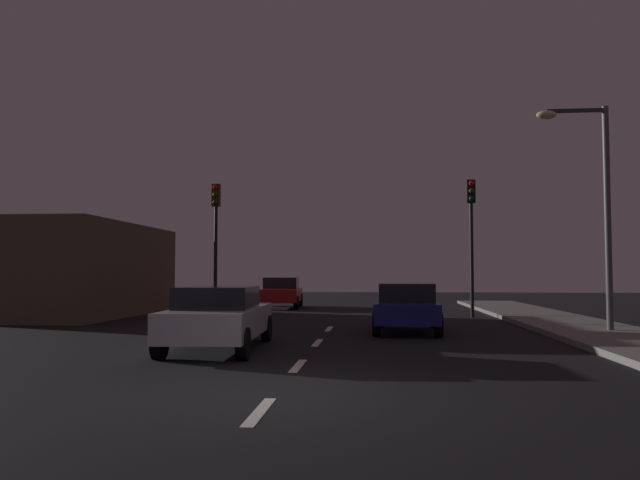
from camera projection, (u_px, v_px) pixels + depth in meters
ground_plane at (320, 340)px, 15.81m from camera, size 80.00×80.00×0.00m
sidewalk_curb_right at (627, 340)px, 15.15m from camera, size 3.00×40.00×0.15m
lane_stripe_nearest at (260, 411)px, 7.66m from camera, size 0.16×1.60×0.01m
lane_stripe_second at (298, 366)px, 11.44m from camera, size 0.16×1.60×0.01m
lane_stripe_third at (317, 343)px, 15.22m from camera, size 0.16×1.60×0.01m
lane_stripe_fourth at (329, 329)px, 19.00m from camera, size 0.16×1.60×0.01m
traffic_signal_left at (216, 224)px, 24.98m from camera, size 0.32×0.38×5.27m
traffic_signal_right at (471, 221)px, 24.09m from camera, size 0.32×0.38×5.31m
car_stopped_ahead at (407, 307)px, 17.99m from camera, size 2.01×3.97×1.40m
car_adjacent_lane at (219, 317)px, 13.90m from camera, size 2.05×4.61×1.40m
car_oncoming_far at (281, 292)px, 30.62m from camera, size 2.15×4.32×1.48m
street_lamp_right at (595, 194)px, 17.25m from camera, size 1.96×0.36×6.33m
storefront_left at (86, 270)px, 24.99m from camera, size 4.25×9.24×3.64m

